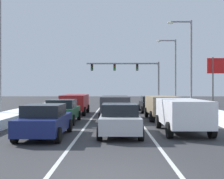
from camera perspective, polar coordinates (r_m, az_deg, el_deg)
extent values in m
plane|color=#333335|center=(22.44, 0.49, -5.50)|extent=(120.00, 120.00, 0.00)
cube|color=silver|center=(26.21, 4.22, -4.66)|extent=(0.14, 41.08, 0.01)
cube|color=silver|center=(26.21, -3.24, -4.66)|extent=(0.14, 41.08, 0.01)
cube|color=white|center=(27.05, 15.52, -3.85)|extent=(1.66, 41.08, 0.64)
cube|color=white|center=(27.06, -14.54, -3.92)|extent=(2.10, 41.08, 0.57)
cube|color=silver|center=(15.50, 13.28, -4.21)|extent=(1.95, 4.90, 1.25)
cube|color=black|center=(13.14, 15.61, -3.81)|extent=(1.56, 0.06, 0.55)
cube|color=red|center=(13.01, 12.26, -5.51)|extent=(0.20, 0.08, 0.28)
cube|color=red|center=(13.41, 18.83, -5.34)|extent=(0.20, 0.08, 0.28)
cylinder|color=black|center=(17.05, 8.85, -6.08)|extent=(0.25, 0.74, 0.74)
cylinder|color=black|center=(17.43, 15.11, -5.95)|extent=(0.25, 0.74, 0.74)
cylinder|color=black|center=(13.72, 10.93, -7.63)|extent=(0.25, 0.74, 0.74)
cylinder|color=black|center=(14.19, 18.60, -7.37)|extent=(0.25, 0.74, 0.74)
cube|color=#937F60|center=(21.78, 9.58, -2.92)|extent=(1.95, 4.90, 1.25)
cube|color=black|center=(19.40, 10.70, -2.50)|extent=(1.56, 0.06, 0.55)
cube|color=red|center=(19.31, 8.41, -3.63)|extent=(0.20, 0.08, 0.28)
cube|color=red|center=(19.58, 12.95, -3.57)|extent=(0.20, 0.08, 0.28)
cylinder|color=black|center=(23.39, 6.60, -4.36)|extent=(0.25, 0.74, 0.74)
cylinder|color=black|center=(23.66, 11.22, -4.31)|extent=(0.25, 0.74, 0.74)
cylinder|color=black|center=(20.02, 7.64, -5.14)|extent=(0.25, 0.74, 0.74)
cylinder|color=black|center=(20.35, 13.00, -5.06)|extent=(0.25, 0.74, 0.74)
cube|color=black|center=(28.24, 7.35, -3.04)|extent=(1.82, 4.50, 0.70)
cube|color=black|center=(28.07, 7.38, -1.82)|extent=(1.64, 2.20, 0.55)
cube|color=red|center=(25.98, 6.41, -3.06)|extent=(0.24, 0.08, 0.14)
cube|color=red|center=(26.15, 9.43, -3.04)|extent=(0.24, 0.08, 0.14)
cylinder|color=black|center=(29.71, 5.28, -3.45)|extent=(0.22, 0.66, 0.66)
cylinder|color=black|center=(29.91, 8.69, -3.43)|extent=(0.22, 0.66, 0.66)
cylinder|color=black|center=(26.63, 5.84, -3.88)|extent=(0.22, 0.66, 0.66)
cylinder|color=black|center=(26.85, 9.63, -3.85)|extent=(0.22, 0.66, 0.66)
cube|color=#B7BABF|center=(14.40, 1.47, -6.21)|extent=(1.82, 4.50, 0.70)
cube|color=black|center=(14.19, 1.48, -3.85)|extent=(1.64, 2.20, 0.55)
cube|color=red|center=(12.21, -1.63, -6.80)|extent=(0.24, 0.08, 0.14)
cube|color=red|center=(12.23, 4.91, -6.79)|extent=(0.24, 0.08, 0.14)
cylinder|color=black|center=(15.98, -1.84, -6.64)|extent=(0.22, 0.66, 0.66)
cylinder|color=black|center=(16.01, 4.58, -6.63)|extent=(0.22, 0.66, 0.66)
cylinder|color=black|center=(12.91, -2.41, -8.29)|extent=(0.22, 0.66, 0.66)
cylinder|color=black|center=(12.95, 5.57, -8.27)|extent=(0.22, 0.66, 0.66)
cube|color=#38383D|center=(21.39, 0.58, -2.98)|extent=(1.95, 4.90, 1.25)
cube|color=black|center=(18.97, 0.59, -2.56)|extent=(1.56, 0.06, 0.55)
cube|color=red|center=(19.02, -1.76, -3.68)|extent=(0.20, 0.08, 0.28)
cube|color=red|center=(19.02, 2.95, -3.68)|extent=(0.20, 0.08, 0.28)
cylinder|color=black|center=(23.15, -1.80, -4.41)|extent=(0.25, 0.74, 0.74)
cylinder|color=black|center=(23.15, 2.95, -4.41)|extent=(0.25, 0.74, 0.74)
cylinder|color=black|center=(19.77, -2.19, -5.20)|extent=(0.25, 0.74, 0.74)
cylinder|color=black|center=(19.77, 3.37, -5.20)|extent=(0.25, 0.74, 0.74)
cube|color=slate|center=(28.18, 0.17, -3.04)|extent=(1.82, 4.50, 0.70)
cube|color=black|center=(28.00, 0.17, -1.82)|extent=(1.64, 2.20, 0.55)
cube|color=red|center=(25.99, -1.38, -3.06)|extent=(0.24, 0.08, 0.14)
cube|color=red|center=(25.98, 1.67, -3.06)|extent=(0.24, 0.08, 0.14)
cylinder|color=black|center=(29.76, -1.53, -3.45)|extent=(0.22, 0.66, 0.66)
cylinder|color=black|center=(29.75, 1.91, -3.45)|extent=(0.22, 0.66, 0.66)
cylinder|color=black|center=(26.67, -1.76, -3.87)|extent=(0.22, 0.66, 0.66)
cylinder|color=black|center=(26.66, 2.07, -3.88)|extent=(0.22, 0.66, 0.66)
cube|color=navy|center=(14.15, -12.66, -6.33)|extent=(1.82, 4.50, 0.70)
cube|color=black|center=(13.94, -12.81, -3.93)|extent=(1.64, 2.20, 0.55)
cube|color=red|center=(12.22, -18.22, -6.81)|extent=(0.24, 0.08, 0.14)
cube|color=red|center=(11.85, -11.82, -7.02)|extent=(0.24, 0.08, 0.14)
cylinder|color=black|center=(15.89, -14.53, -6.69)|extent=(0.22, 0.66, 0.66)
cylinder|color=black|center=(15.53, -8.12, -6.85)|extent=(0.22, 0.66, 0.66)
cylinder|color=black|center=(12.95, -18.12, -8.29)|extent=(0.22, 0.66, 0.66)
cylinder|color=black|center=(12.50, -10.28, -8.58)|extent=(0.22, 0.66, 0.66)
cube|color=#1E5633|center=(19.80, -9.46, -4.44)|extent=(1.82, 4.50, 0.70)
cube|color=black|center=(19.61, -9.54, -2.72)|extent=(1.64, 2.20, 0.55)
cube|color=red|center=(17.78, -12.90, -4.59)|extent=(0.24, 0.08, 0.14)
cube|color=red|center=(17.51, -8.48, -4.66)|extent=(0.24, 0.08, 0.14)
cylinder|color=black|center=(21.50, -11.09, -4.87)|extent=(0.22, 0.66, 0.66)
cylinder|color=black|center=(21.22, -6.36, -4.94)|extent=(0.22, 0.66, 0.66)
cylinder|color=black|center=(18.49, -13.03, -5.71)|extent=(0.22, 0.66, 0.66)
cylinder|color=black|center=(18.16, -7.53, -5.82)|extent=(0.22, 0.66, 0.66)
cube|color=maroon|center=(25.97, -7.08, -2.41)|extent=(1.95, 4.90, 1.25)
cube|color=black|center=(23.58, -7.85, -2.01)|extent=(1.56, 0.06, 0.55)
cube|color=red|center=(23.73, -9.71, -2.90)|extent=(0.20, 0.08, 0.28)
cube|color=red|center=(23.50, -5.96, -2.93)|extent=(0.20, 0.08, 0.28)
cylinder|color=black|center=(27.83, -8.57, -3.62)|extent=(0.25, 0.74, 0.74)
cylinder|color=black|center=(27.59, -4.64, -3.65)|extent=(0.25, 0.74, 0.74)
cylinder|color=black|center=(24.49, -9.83, -4.15)|extent=(0.25, 0.74, 0.74)
cylinder|color=black|center=(24.22, -5.36, -4.20)|extent=(0.25, 0.74, 0.74)
cylinder|color=slate|center=(45.22, 8.89, 1.33)|extent=(0.28, 0.28, 6.20)
cube|color=slate|center=(44.90, 2.03, 4.98)|extent=(10.80, 0.20, 0.20)
cube|color=black|center=(44.97, 4.84, 4.24)|extent=(0.34, 0.34, 0.95)
sphere|color=#4C0A0A|center=(44.80, 4.86, 4.62)|extent=(0.22, 0.22, 0.22)
sphere|color=#593F0C|center=(44.78, 4.86, 4.25)|extent=(0.22, 0.22, 0.22)
sphere|color=green|center=(44.76, 4.86, 3.89)|extent=(0.22, 0.22, 0.22)
cube|color=black|center=(44.84, 0.50, 4.25)|extent=(0.34, 0.34, 0.95)
sphere|color=#4C0A0A|center=(44.68, 0.50, 4.63)|extent=(0.22, 0.22, 0.22)
sphere|color=#593F0C|center=(44.65, 0.50, 4.27)|extent=(0.22, 0.22, 0.22)
sphere|color=green|center=(44.64, 0.50, 3.90)|extent=(0.22, 0.22, 0.22)
cube|color=black|center=(44.97, -3.85, 4.24)|extent=(0.34, 0.34, 0.95)
sphere|color=#4C0A0A|center=(44.81, -3.87, 4.62)|extent=(0.22, 0.22, 0.22)
sphere|color=#593F0C|center=(44.78, -3.87, 4.25)|extent=(0.22, 0.22, 0.22)
sphere|color=green|center=(44.77, -3.87, 3.89)|extent=(0.22, 0.22, 0.22)
cylinder|color=gray|center=(32.78, 14.90, 4.57)|extent=(0.22, 0.22, 9.45)
cube|color=gray|center=(33.19, 13.02, 12.51)|extent=(2.20, 0.14, 0.14)
ellipsoid|color=#EAE5C6|center=(32.95, 11.11, 12.42)|extent=(0.70, 0.36, 0.24)
cylinder|color=gray|center=(39.99, 12.04, 3.22)|extent=(0.22, 0.22, 8.65)
cube|color=gray|center=(40.22, 10.49, 9.18)|extent=(2.20, 0.14, 0.14)
ellipsoid|color=#EAE5C6|center=(40.03, 8.92, 9.08)|extent=(0.70, 0.36, 0.24)
cylinder|color=gray|center=(22.41, -20.70, 5.98)|extent=(0.22, 0.22, 8.98)
cylinder|color=#59595B|center=(32.91, 18.72, 1.11)|extent=(0.16, 0.16, 5.50)
cube|color=red|center=(33.32, 20.36, 4.28)|extent=(3.20, 0.12, 1.60)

